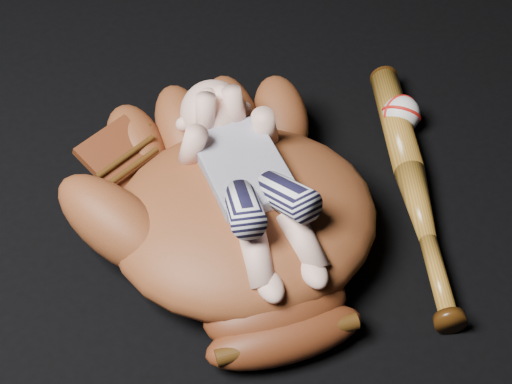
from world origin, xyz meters
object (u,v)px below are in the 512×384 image
newborn_baby (251,180)px  baseball_bat (413,185)px  baseball_glove (244,208)px  baseball (401,115)px

newborn_baby → baseball_bat: 0.29m
baseball_glove → baseball: bearing=27.6°
baseball_glove → newborn_baby: 0.05m
newborn_baby → baseball: (0.27, 0.22, -0.10)m
baseball_glove → newborn_baby: (0.01, 0.00, 0.05)m
baseball_glove → baseball: size_ratio=8.44×
baseball_bat → baseball: (0.02, 0.15, 0.01)m
baseball_glove → baseball_bat: bearing=4.3°
baseball_glove → baseball_bat: baseball_glove is taller
baseball_glove → newborn_baby: newborn_baby is taller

